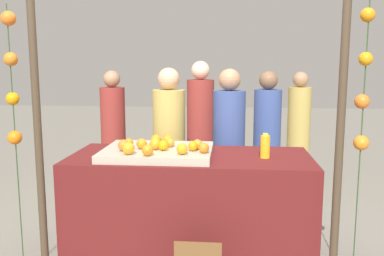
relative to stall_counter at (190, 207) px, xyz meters
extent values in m
cube|color=#5B1919|center=(0.00, 0.00, 0.00)|extent=(1.94, 0.84, 0.88)
cube|color=#B2AD99|center=(-0.26, -0.03, 0.47)|extent=(0.87, 0.68, 0.06)
sphere|color=orange|center=(0.12, -0.18, 0.54)|extent=(0.08, 0.08, 0.08)
sphere|color=orange|center=(-0.20, 0.09, 0.54)|extent=(0.09, 0.09, 0.09)
sphere|color=orange|center=(-0.21, 0.17, 0.54)|extent=(0.08, 0.08, 0.08)
sphere|color=orange|center=(-0.38, -0.07, 0.54)|extent=(0.08, 0.08, 0.08)
sphere|color=orange|center=(-0.04, -0.25, 0.54)|extent=(0.08, 0.08, 0.08)
sphere|color=orange|center=(-0.29, -0.32, 0.54)|extent=(0.08, 0.08, 0.08)
sphere|color=orange|center=(-0.50, -0.16, 0.55)|extent=(0.09, 0.09, 0.09)
sphere|color=orange|center=(-0.27, -0.09, 0.55)|extent=(0.09, 0.09, 0.09)
sphere|color=orange|center=(-0.17, 0.02, 0.54)|extent=(0.07, 0.07, 0.07)
sphere|color=orange|center=(-0.44, -0.28, 0.55)|extent=(0.09, 0.09, 0.09)
sphere|color=orange|center=(-0.30, 0.09, 0.54)|extent=(0.09, 0.09, 0.09)
sphere|color=orange|center=(-0.20, -0.11, 0.54)|extent=(0.08, 0.08, 0.08)
sphere|color=orange|center=(-0.50, -0.02, 0.54)|extent=(0.07, 0.07, 0.07)
sphere|color=orange|center=(0.06, -0.04, 0.54)|extent=(0.08, 0.08, 0.08)
sphere|color=orange|center=(0.03, -0.11, 0.54)|extent=(0.08, 0.08, 0.08)
cylinder|color=#F8AC1F|center=(0.59, -0.04, 0.53)|extent=(0.08, 0.08, 0.18)
cylinder|color=yellow|center=(0.59, -0.04, 0.63)|extent=(0.04, 0.04, 0.02)
cylinder|color=tan|center=(-0.27, 0.70, 0.24)|extent=(0.32, 0.32, 1.36)
sphere|color=tan|center=(-0.27, 0.70, 1.03)|extent=(0.21, 0.21, 0.21)
cylinder|color=#384C8C|center=(0.31, 0.75, 0.24)|extent=(0.31, 0.31, 1.35)
sphere|color=#A87A59|center=(0.31, 0.75, 1.02)|extent=(0.21, 0.21, 0.21)
cylinder|color=#384C8C|center=(0.74, 1.42, 0.22)|extent=(0.31, 0.31, 1.32)
sphere|color=brown|center=(0.74, 1.42, 0.99)|extent=(0.21, 0.21, 0.21)
cylinder|color=tan|center=(1.24, 2.34, 0.21)|extent=(0.30, 0.30, 1.30)
sphere|color=#A87A59|center=(1.24, 2.34, 0.96)|extent=(0.20, 0.20, 0.20)
cylinder|color=maroon|center=(-1.14, 1.75, 0.22)|extent=(0.31, 0.31, 1.32)
sphere|color=#A87A59|center=(-1.14, 1.75, 0.98)|extent=(0.21, 0.21, 0.21)
cylinder|color=maroon|center=(-0.04, 1.73, 0.27)|extent=(0.33, 0.33, 1.42)
sphere|color=beige|center=(-0.04, 1.73, 1.09)|extent=(0.22, 0.22, 0.22)
cylinder|color=#473828|center=(-1.05, -0.46, 0.64)|extent=(0.06, 0.06, 2.17)
cylinder|color=#473828|center=(1.05, -0.46, 0.64)|extent=(0.06, 0.06, 2.17)
cylinder|color=#2D4C23|center=(-1.23, -0.45, 0.57)|extent=(0.01, 0.01, 2.02)
sphere|color=orange|center=(-1.22, -0.45, 1.48)|extent=(0.10, 0.10, 0.10)
sphere|color=orange|center=(-1.22, -0.45, 1.20)|extent=(0.10, 0.10, 0.10)
sphere|color=orange|center=(-1.23, -0.44, 0.93)|extent=(0.09, 0.09, 0.09)
sphere|color=orange|center=(-1.22, -0.46, 0.65)|extent=(0.10, 0.10, 0.10)
cylinder|color=#2D4C23|center=(1.19, -0.44, 0.57)|extent=(0.01, 0.01, 2.02)
sphere|color=orange|center=(1.19, -0.44, 1.48)|extent=(0.09, 0.09, 0.09)
sphere|color=orange|center=(1.19, -0.45, 1.20)|extent=(0.09, 0.09, 0.09)
sphere|color=orange|center=(1.18, -0.44, 0.93)|extent=(0.10, 0.10, 0.10)
sphere|color=orange|center=(1.20, -0.44, 0.65)|extent=(0.10, 0.10, 0.10)
camera|label=1|loc=(0.31, -3.28, 1.18)|focal=39.04mm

